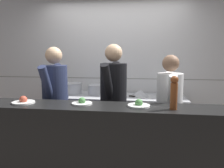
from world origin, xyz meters
name	(u,v)px	position (x,y,z in m)	size (l,w,h in m)	color
wall_back_tiled	(116,70)	(0.00, 1.42, 1.30)	(8.00, 0.06, 2.60)	white
oven_range	(84,121)	(-0.50, 1.02, 0.46)	(0.99, 0.71, 0.91)	maroon
prep_counter	(149,124)	(0.59, 1.01, 0.45)	(1.16, 0.65, 0.90)	#B7BABF
pass_counter	(107,152)	(0.09, -0.23, 0.52)	(2.91, 0.45, 1.04)	black
stock_pot	(73,88)	(-0.69, 1.05, 1.01)	(0.31, 0.31, 0.18)	#B7BABF
sauce_pot	(96,89)	(-0.29, 1.03, 1.00)	(0.27, 0.27, 0.17)	#B7BABF
mixing_bowl_steel	(140,93)	(0.44, 1.06, 0.96)	(0.29, 0.29, 0.11)	#B7BABF
chefs_knife	(137,97)	(0.39, 0.93, 0.91)	(0.31, 0.20, 0.02)	#B7BABF
plated_dish_main	(23,101)	(-0.86, -0.23, 1.06)	(0.25, 0.25, 0.09)	white
plated_dish_appetiser	(82,103)	(-0.19, -0.19, 1.06)	(0.23, 0.23, 0.08)	white
plated_dish_dessert	(139,105)	(0.43, -0.21, 1.06)	(0.24, 0.24, 0.08)	white
pepper_mill	(174,92)	(0.78, -0.28, 1.22)	(0.08, 0.08, 0.34)	brown
chef_head_cook	(55,102)	(-0.71, 0.31, 0.94)	(0.37, 0.74, 1.69)	black
chef_sous	(113,102)	(0.09, 0.34, 0.96)	(0.41, 0.75, 1.72)	black
chef_line	(169,110)	(0.81, 0.31, 0.88)	(0.33, 0.69, 1.58)	black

